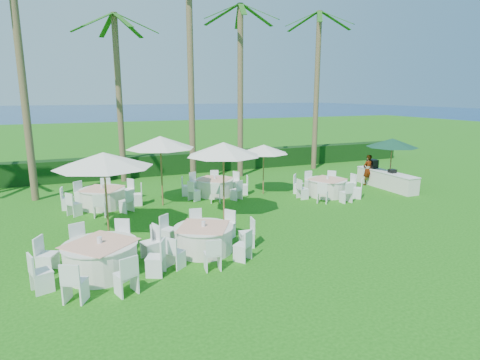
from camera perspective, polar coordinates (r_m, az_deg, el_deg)
The scene contains 20 objects.
ground at distance 13.26m, azimuth 0.33°, elevation -8.63°, with size 120.00×120.00×0.00m, color #17550E.
hedge at distance 24.27m, azimuth -10.67°, elevation 2.22°, with size 34.00×1.00×1.20m, color black.
ocean at distance 113.63m, azimuth -20.19°, elevation 9.09°, with size 260.00×260.00×0.00m, color #082152.
banquet_table_a at distance 11.45m, azimuth -19.18°, elevation -10.37°, with size 3.38×3.38×1.03m.
banquet_table_b at distance 12.35m, azimuth -5.18°, elevation -8.23°, with size 3.17×3.17×0.96m.
banquet_table_d at distance 17.88m, azimuth -18.93°, elevation -2.35°, with size 3.26×3.26×0.98m.
banquet_table_e at distance 18.99m, azimuth -3.59°, elevation -0.92°, with size 3.09×3.09×0.95m.
banquet_table_f at distance 19.27m, azimuth 12.28°, elevation -0.97°, with size 3.17×3.17×0.96m.
umbrella_a at distance 13.77m, azimuth -18.83°, elevation 2.72°, with size 3.19×3.19×2.85m.
umbrella_b at distance 14.91m, azimuth -2.37°, elevation 4.41°, with size 2.78×2.78×2.96m.
umbrella_c at distance 17.10m, azimuth -11.26°, elevation 5.27°, with size 2.87×2.87×2.98m.
umbrella_d at distance 18.92m, azimuth 3.39°, elevation 4.42°, with size 2.34×2.34×2.37m.
umbrella_green at distance 21.63m, azimuth 20.85°, elevation 4.97°, with size 2.55×2.55×2.51m.
buffet_table at distance 21.68m, azimuth 20.02°, elevation 0.12°, with size 0.82×3.68×1.30m.
staff_person at distance 22.01m, azimuth 17.69°, elevation 1.38°, with size 0.59×0.38×1.61m, color gray.
palm_a at distance 19.88m, azimuth -28.71°, elevation 13.95°, with size 4.18×4.39×10.70m.
palm_b at distance 22.47m, azimuth -16.86°, elevation 11.98°, with size 4.31×4.33×8.75m.
palm_c at distance 21.30m, azimuth -7.08°, elevation 17.29°, with size 4.31×4.33×12.30m.
palm_d at distance 22.95m, azimuth 0.05°, elevation 13.40°, with size 4.35×4.28×9.46m.
palm_e at distance 25.77m, azimuth 10.87°, elevation 13.14°, with size 4.40×4.01×9.54m.
Camera 1 is at (-4.79, -11.43, 4.72)m, focal length 30.00 mm.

